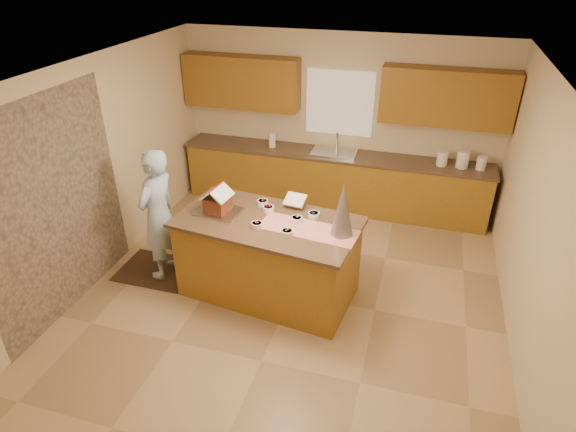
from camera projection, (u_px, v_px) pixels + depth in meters
The scene contains 28 objects.
floor at pixel (291, 295), 6.00m from camera, with size 5.50×5.50×0.00m, color tan.
ceiling at pixel (292, 74), 4.67m from camera, with size 5.50×5.50×0.00m, color silver.
wall_back at pixel (339, 121), 7.64m from camera, with size 5.50×5.50×0.00m, color beige.
wall_front at pixel (172, 392), 3.04m from camera, with size 5.50×5.50×0.00m, color beige.
wall_left at pixel (96, 172), 5.95m from camera, with size 5.50×5.50×0.00m, color beige.
wall_right at pixel (537, 231), 4.73m from camera, with size 5.50×5.50×0.00m, color beige.
stone_accent at pixel (55, 210), 5.32m from camera, with size 2.50×2.50×0.00m, color gray.
window_curtain at pixel (340, 103), 7.46m from camera, with size 1.05×0.03×1.00m, color white.
back_counter_base at pixel (333, 181), 7.83m from camera, with size 4.80×0.60×0.88m, color olive.
back_counter_top at pixel (334, 155), 7.61m from camera, with size 4.85×0.63×0.04m, color brown.
upper_cabinet_left at pixel (241, 82), 7.59m from camera, with size 1.85×0.35×0.80m, color olive.
upper_cabinet_right at pixel (447, 97), 6.84m from camera, with size 1.85×0.35×0.80m, color olive.
sink at pixel (334, 155), 7.61m from camera, with size 0.70×0.45×0.12m, color silver.
faucet at pixel (337, 141), 7.68m from camera, with size 0.03×0.03×0.28m, color silver.
island_base at pixel (268, 259), 5.82m from camera, with size 2.01×1.00×0.98m, color olive.
island_top at pixel (267, 222), 5.57m from camera, with size 2.10×1.09×0.04m, color brown.
table_runner at pixel (308, 229), 5.38m from camera, with size 1.12×0.40×0.01m, color #B40C19.
baking_tray at pixel (218, 211), 5.72m from camera, with size 0.51×0.38×0.03m, color silver.
cookbook at pixel (295, 200), 5.79m from camera, with size 0.25×0.02×0.20m, color white.
tinsel_tree at pixel (343, 210), 5.15m from camera, with size 0.25×0.25×0.61m, color #AFB1BC.
rug at pixel (164, 271), 6.43m from camera, with size 1.16×0.76×0.01m, color black.
boy at pixel (158, 215), 5.99m from camera, with size 0.63×0.41×1.72m, color #A1C3E4.
canister_a at pixel (442, 158), 7.15m from camera, with size 0.16×0.16×0.22m, color white.
canister_b at pixel (463, 159), 7.07m from camera, with size 0.18×0.18×0.25m, color white.
canister_c at pixel (481, 163), 7.02m from camera, with size 0.14×0.14×0.20m, color white.
paper_towel at pixel (272, 140), 7.79m from camera, with size 0.11×0.11×0.24m, color white.
gingerbread_house at pixel (218, 202), 5.65m from camera, with size 0.34×0.35×0.31m.
candy_bowls at pixel (281, 217), 5.57m from camera, with size 0.80×0.72×0.06m.
Camera 1 is at (1.28, -4.56, 3.81)m, focal length 30.21 mm.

